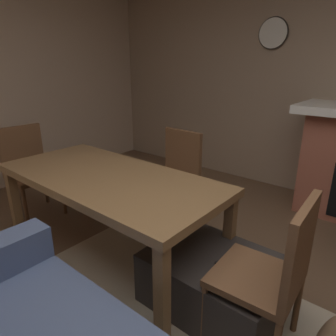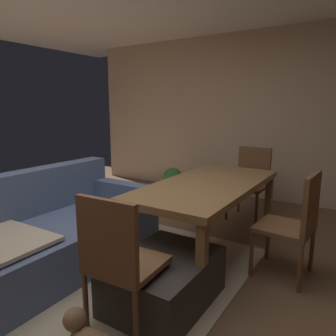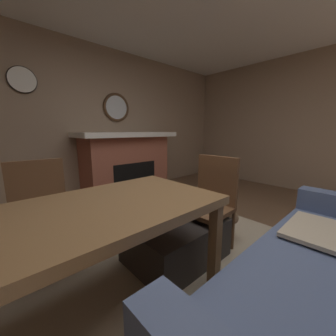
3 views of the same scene
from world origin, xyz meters
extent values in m
cube|color=#2D2826|center=(0.10, -0.43, 0.19)|extent=(0.85, 0.63, 0.37)
cube|color=black|center=(0.01, -0.42, 0.38)|extent=(0.11, 0.17, 0.02)
cube|color=brown|center=(1.02, -0.34, 0.71)|extent=(1.84, 0.85, 0.06)
cube|color=brown|center=(0.16, 0.03, 0.34)|extent=(0.07, 0.07, 0.68)
cube|color=brown|center=(1.87, 0.03, 0.34)|extent=(0.07, 0.07, 0.68)
cube|color=brown|center=(0.16, -0.71, 0.34)|extent=(0.07, 0.07, 0.68)
cube|color=brown|center=(1.87, -0.71, 0.34)|extent=(0.07, 0.07, 0.68)
cube|color=brown|center=(-0.20, -0.34, 0.43)|extent=(0.46, 0.46, 0.04)
cube|color=brown|center=(-0.40, -0.35, 0.69)|extent=(0.06, 0.44, 0.48)
cylinder|color=brown|center=(-0.01, -0.13, 0.21)|extent=(0.04, 0.04, 0.41)
cylinder|color=brown|center=(0.01, -0.53, 0.21)|extent=(0.04, 0.04, 0.41)
cylinder|color=brown|center=(-0.39, -0.55, 0.21)|extent=(0.04, 0.04, 0.41)
cube|color=brown|center=(1.02, -1.07, 0.43)|extent=(0.47, 0.47, 0.04)
cube|color=brown|center=(1.00, -1.27, 0.69)|extent=(0.44, 0.07, 0.48)
cylinder|color=brown|center=(0.83, -0.85, 0.21)|extent=(0.04, 0.04, 0.41)
cylinder|color=brown|center=(1.23, -0.88, 0.21)|extent=(0.04, 0.04, 0.41)
cylinder|color=brown|center=(0.80, -1.25, 0.21)|extent=(0.04, 0.04, 0.41)
cylinder|color=brown|center=(1.20, -1.28, 0.21)|extent=(0.04, 0.04, 0.41)
cube|color=brown|center=(2.23, -0.34, 0.43)|extent=(0.46, 0.46, 0.04)
cube|color=brown|center=(2.43, -0.35, 0.69)|extent=(0.06, 0.44, 0.48)
cylinder|color=brown|center=(2.02, -0.53, 0.21)|extent=(0.04, 0.04, 0.41)
cylinder|color=brown|center=(2.05, -0.13, 0.21)|extent=(0.04, 0.04, 0.41)
cylinder|color=brown|center=(2.42, -0.55, 0.21)|extent=(0.04, 0.04, 0.41)
cylinder|color=brown|center=(2.45, -0.15, 0.21)|extent=(0.04, 0.04, 0.41)
cylinder|color=silver|center=(0.81, -2.72, 1.86)|extent=(0.33, 0.03, 0.33)
torus|color=black|center=(0.81, -2.72, 1.86)|extent=(0.36, 0.02, 0.36)
camera|label=1|loc=(-0.70, 1.02, 1.55)|focal=32.34mm
camera|label=2|loc=(-1.67, -1.59, 1.45)|focal=33.42mm
camera|label=3|loc=(1.30, 0.78, 1.18)|focal=21.49mm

